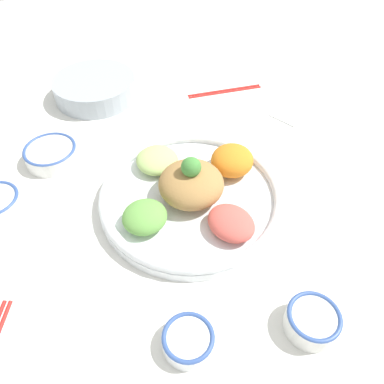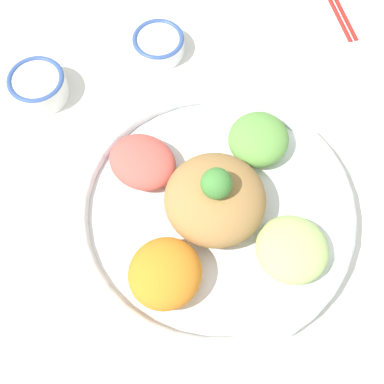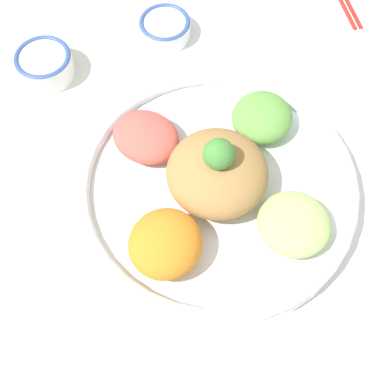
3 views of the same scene
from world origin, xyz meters
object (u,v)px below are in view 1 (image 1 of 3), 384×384
Objects in this scene: rice_bowl_blue at (51,154)px; serving_spoon_main at (295,125)px; side_serving_bowl at (95,87)px; sauce_bowl_red at (188,340)px; salad_platter at (192,192)px; chopsticks_pair_near at (225,90)px; sauce_bowl_dark at (312,320)px.

rice_bowl_blue is 0.59m from serving_spoon_main.
sauce_bowl_red is at bearing 8.87° from side_serving_bowl.
rice_bowl_blue is 0.27m from side_serving_bowl.
rice_bowl_blue reaches higher than serving_spoon_main.
rice_bowl_blue is 0.53× the size of side_serving_bowl.
salad_platter is 4.62× the size of sauce_bowl_red.
serving_spoon_main is at bearing 121.10° from chopsticks_pair_near.
salad_platter is 0.36m from serving_spoon_main.
sauce_bowl_dark is 0.69m from chopsticks_pair_near.
chopsticks_pair_near is at bearing 155.58° from salad_platter.
side_serving_bowl is 2.02× the size of serving_spoon_main.
salad_platter is 0.34m from rice_bowl_blue.
side_serving_bowl is (-0.43, -0.18, 0.00)m from salad_platter.
side_serving_bowl reaches higher than sauce_bowl_red.
rice_bowl_blue is 1.08× the size of serving_spoon_main.
rice_bowl_blue is at bearing -155.11° from sauce_bowl_red.
chopsticks_pair_near is (-0.39, 0.18, -0.02)m from salad_platter.
sauce_bowl_dark reaches higher than rice_bowl_blue.
serving_spoon_main is (-0.49, 0.18, -0.02)m from sauce_bowl_dark.
rice_bowl_blue is 0.50m from chopsticks_pair_near.
rice_bowl_blue is at bearing -123.41° from salad_platter.
sauce_bowl_red is at bearing 106.03° from serving_spoon_main.
serving_spoon_main is (-0.48, 0.37, -0.01)m from sauce_bowl_red.
rice_bowl_blue is 0.55× the size of chopsticks_pair_near.
salad_platter is 0.29m from sauce_bowl_red.
serving_spoon_main is (-0.01, 0.59, -0.02)m from rice_bowl_blue.
sauce_bowl_red is 0.52m from rice_bowl_blue.
salad_platter is at bearing 86.22° from serving_spoon_main.
sauce_bowl_dark reaches higher than sauce_bowl_red.
side_serving_bowl is at bearing -171.13° from sauce_bowl_red.
chopsticks_pair_near is 0.23m from serving_spoon_main.
salad_platter is 1.69× the size of side_serving_bowl.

